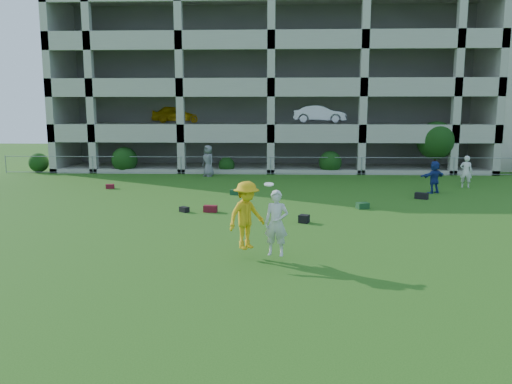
{
  "coord_description": "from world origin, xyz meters",
  "views": [
    {
      "loc": [
        0.39,
        -13.97,
        4.15
      ],
      "look_at": [
        -0.31,
        3.0,
        1.4
      ],
      "focal_mm": 35.0,
      "sensor_mm": 36.0,
      "label": 1
    }
  ],
  "objects_px": {
    "bystander_c": "(208,161)",
    "bystander_e": "(466,172)",
    "crate_d": "(304,219)",
    "parking_garage": "(272,88)",
    "bystander_d": "(434,177)",
    "frisbee_contest": "(254,217)"
  },
  "relations": [
    {
      "from": "bystander_c",
      "to": "parking_garage",
      "type": "bearing_deg",
      "value": 113.01
    },
    {
      "from": "parking_garage",
      "to": "crate_d",
      "type": "bearing_deg",
      "value": -86.43
    },
    {
      "from": "frisbee_contest",
      "to": "parking_garage",
      "type": "height_order",
      "value": "parking_garage"
    },
    {
      "from": "bystander_c",
      "to": "frisbee_contest",
      "type": "bearing_deg",
      "value": -33.19
    },
    {
      "from": "bystander_e",
      "to": "parking_garage",
      "type": "height_order",
      "value": "parking_garage"
    },
    {
      "from": "bystander_e",
      "to": "parking_garage",
      "type": "relative_size",
      "value": 0.06
    },
    {
      "from": "bystander_c",
      "to": "bystander_d",
      "type": "bearing_deg",
      "value": 18.79
    },
    {
      "from": "bystander_d",
      "to": "parking_garage",
      "type": "bearing_deg",
      "value": -91.85
    },
    {
      "from": "bystander_e",
      "to": "parking_garage",
      "type": "distance_m",
      "value": 18.46
    },
    {
      "from": "bystander_d",
      "to": "crate_d",
      "type": "height_order",
      "value": "bystander_d"
    },
    {
      "from": "bystander_d",
      "to": "crate_d",
      "type": "xyz_separation_m",
      "value": [
        -7.02,
        -7.21,
        -0.68
      ]
    },
    {
      "from": "bystander_c",
      "to": "bystander_e",
      "type": "bearing_deg",
      "value": 29.19
    },
    {
      "from": "bystander_e",
      "to": "crate_d",
      "type": "bearing_deg",
      "value": 70.69
    },
    {
      "from": "bystander_c",
      "to": "bystander_d",
      "type": "xyz_separation_m",
      "value": [
        12.47,
        -6.16,
        -0.18
      ]
    },
    {
      "from": "bystander_d",
      "to": "bystander_e",
      "type": "height_order",
      "value": "bystander_e"
    },
    {
      "from": "crate_d",
      "to": "frisbee_contest",
      "type": "xyz_separation_m",
      "value": [
        -1.69,
        -4.74,
        1.07
      ]
    },
    {
      "from": "bystander_d",
      "to": "frisbee_contest",
      "type": "bearing_deg",
      "value": 24.17
    },
    {
      "from": "bystander_e",
      "to": "parking_garage",
      "type": "bearing_deg",
      "value": -26.27
    },
    {
      "from": "crate_d",
      "to": "parking_garage",
      "type": "relative_size",
      "value": 0.01
    },
    {
      "from": "bystander_d",
      "to": "frisbee_contest",
      "type": "distance_m",
      "value": 14.79
    },
    {
      "from": "bystander_d",
      "to": "frisbee_contest",
      "type": "height_order",
      "value": "frisbee_contest"
    },
    {
      "from": "crate_d",
      "to": "frisbee_contest",
      "type": "bearing_deg",
      "value": -109.59
    }
  ]
}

